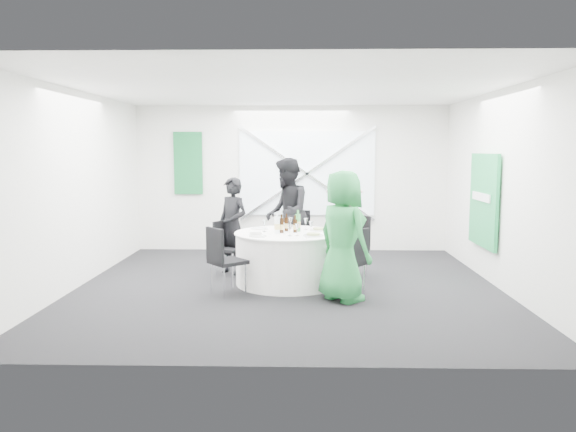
{
  "coord_description": "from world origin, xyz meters",
  "views": [
    {
      "loc": [
        0.2,
        -7.88,
        1.95
      ],
      "look_at": [
        0.0,
        0.2,
        1.0
      ],
      "focal_mm": 35.0,
      "sensor_mm": 36.0,
      "label": 1
    }
  ],
  "objects_px": {
    "banquet_table": "(288,258)",
    "person_man_back_left": "(233,226)",
    "chair_back": "(297,234)",
    "chair_front_left": "(223,256)",
    "green_water_bottle": "(298,223)",
    "chair_back_right": "(356,241)",
    "person_woman_green": "(343,236)",
    "clear_water_bottle": "(277,225)",
    "person_woman_pink": "(344,228)",
    "person_man_back": "(287,213)",
    "chair_front_right": "(352,257)",
    "chair_back_left": "(226,244)"
  },
  "relations": [
    {
      "from": "chair_back",
      "to": "green_water_bottle",
      "type": "relative_size",
      "value": 3.02
    },
    {
      "from": "chair_back_right",
      "to": "chair_front_left",
      "type": "distance_m",
      "value": 2.25
    },
    {
      "from": "chair_front_left",
      "to": "person_man_back",
      "type": "relative_size",
      "value": 0.51
    },
    {
      "from": "person_man_back_left",
      "to": "person_woman_green",
      "type": "relative_size",
      "value": 0.9
    },
    {
      "from": "chair_front_right",
      "to": "chair_front_left",
      "type": "distance_m",
      "value": 1.74
    },
    {
      "from": "chair_front_right",
      "to": "clear_water_bottle",
      "type": "xyz_separation_m",
      "value": [
        -1.03,
        0.62,
        0.34
      ]
    },
    {
      "from": "chair_front_left",
      "to": "clear_water_bottle",
      "type": "height_order",
      "value": "clear_water_bottle"
    },
    {
      "from": "chair_back_left",
      "to": "person_man_back",
      "type": "bearing_deg",
      "value": -28.0
    },
    {
      "from": "person_man_back_left",
      "to": "person_woman_pink",
      "type": "distance_m",
      "value": 1.75
    },
    {
      "from": "banquet_table",
      "to": "green_water_bottle",
      "type": "distance_m",
      "value": 0.54
    },
    {
      "from": "banquet_table",
      "to": "chair_back_left",
      "type": "relative_size",
      "value": 1.84
    },
    {
      "from": "chair_back",
      "to": "chair_front_left",
      "type": "bearing_deg",
      "value": -111.85
    },
    {
      "from": "banquet_table",
      "to": "chair_front_left",
      "type": "height_order",
      "value": "chair_front_left"
    },
    {
      "from": "banquet_table",
      "to": "chair_front_right",
      "type": "distance_m",
      "value": 1.14
    },
    {
      "from": "clear_water_bottle",
      "to": "chair_back_right",
      "type": "bearing_deg",
      "value": 26.76
    },
    {
      "from": "chair_back",
      "to": "person_woman_green",
      "type": "xyz_separation_m",
      "value": [
        0.61,
        -2.05,
        0.29
      ]
    },
    {
      "from": "chair_front_right",
      "to": "person_woman_green",
      "type": "height_order",
      "value": "person_woman_green"
    },
    {
      "from": "chair_back_right",
      "to": "person_man_back_left",
      "type": "distance_m",
      "value": 1.94
    },
    {
      "from": "person_man_back_left",
      "to": "chair_front_left",
      "type": "bearing_deg",
      "value": -52.09
    },
    {
      "from": "banquet_table",
      "to": "person_man_back_left",
      "type": "height_order",
      "value": "person_man_back_left"
    },
    {
      "from": "chair_back",
      "to": "clear_water_bottle",
      "type": "distance_m",
      "value": 1.29
    },
    {
      "from": "chair_back_left",
      "to": "chair_front_right",
      "type": "relative_size",
      "value": 0.92
    },
    {
      "from": "chair_back_right",
      "to": "chair_front_left",
      "type": "relative_size",
      "value": 1.02
    },
    {
      "from": "banquet_table",
      "to": "chair_back_right",
      "type": "bearing_deg",
      "value": 26.27
    },
    {
      "from": "green_water_bottle",
      "to": "chair_back_right",
      "type": "bearing_deg",
      "value": 24.11
    },
    {
      "from": "chair_front_right",
      "to": "chair_back_right",
      "type": "bearing_deg",
      "value": -148.4
    },
    {
      "from": "chair_front_left",
      "to": "person_woman_pink",
      "type": "xyz_separation_m",
      "value": [
        1.72,
        1.24,
        0.22
      ]
    },
    {
      "from": "person_man_back_left",
      "to": "banquet_table",
      "type": "bearing_deg",
      "value": 0.0
    },
    {
      "from": "chair_front_right",
      "to": "chair_front_left",
      "type": "xyz_separation_m",
      "value": [
        -1.74,
        0.0,
        0.01
      ]
    },
    {
      "from": "chair_back_left",
      "to": "clear_water_bottle",
      "type": "height_order",
      "value": "clear_water_bottle"
    },
    {
      "from": "banquet_table",
      "to": "green_water_bottle",
      "type": "xyz_separation_m",
      "value": [
        0.14,
        0.11,
        0.5
      ]
    },
    {
      "from": "chair_front_left",
      "to": "person_woman_green",
      "type": "relative_size",
      "value": 0.55
    },
    {
      "from": "chair_front_left",
      "to": "person_woman_green",
      "type": "height_order",
      "value": "person_woman_green"
    },
    {
      "from": "chair_back",
      "to": "chair_front_right",
      "type": "bearing_deg",
      "value": -61.53
    },
    {
      "from": "chair_back",
      "to": "person_man_back_left",
      "type": "xyz_separation_m",
      "value": [
        -1.02,
        -0.47,
        0.2
      ]
    },
    {
      "from": "person_man_back",
      "to": "person_woman_pink",
      "type": "height_order",
      "value": "person_man_back"
    },
    {
      "from": "green_water_bottle",
      "to": "person_man_back",
      "type": "bearing_deg",
      "value": 100.54
    },
    {
      "from": "banquet_table",
      "to": "person_woman_pink",
      "type": "distance_m",
      "value": 1.07
    },
    {
      "from": "chair_front_left",
      "to": "green_water_bottle",
      "type": "relative_size",
      "value": 2.95
    },
    {
      "from": "banquet_table",
      "to": "person_woman_pink",
      "type": "relative_size",
      "value": 1.03
    },
    {
      "from": "person_man_back",
      "to": "green_water_bottle",
      "type": "bearing_deg",
      "value": 8.07
    },
    {
      "from": "clear_water_bottle",
      "to": "banquet_table",
      "type": "bearing_deg",
      "value": 29.91
    },
    {
      "from": "person_woman_pink",
      "to": "clear_water_bottle",
      "type": "xyz_separation_m",
      "value": [
        -1.01,
        -0.62,
        0.12
      ]
    },
    {
      "from": "person_man_back_left",
      "to": "green_water_bottle",
      "type": "xyz_separation_m",
      "value": [
        1.03,
        -0.55,
        0.12
      ]
    },
    {
      "from": "chair_back_left",
      "to": "chair_front_left",
      "type": "bearing_deg",
      "value": -144.26
    },
    {
      "from": "chair_front_left",
      "to": "person_man_back",
      "type": "xyz_separation_m",
      "value": [
        0.81,
        1.86,
        0.37
      ]
    },
    {
      "from": "chair_back_right",
      "to": "chair_front_left",
      "type": "xyz_separation_m",
      "value": [
        -1.9,
        -1.22,
        -0.01
      ]
    },
    {
      "from": "chair_back",
      "to": "clear_water_bottle",
      "type": "relative_size",
      "value": 3.17
    },
    {
      "from": "chair_back",
      "to": "person_man_back",
      "type": "relative_size",
      "value": 0.52
    },
    {
      "from": "chair_back_right",
      "to": "chair_front_right",
      "type": "distance_m",
      "value": 1.23
    }
  ]
}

